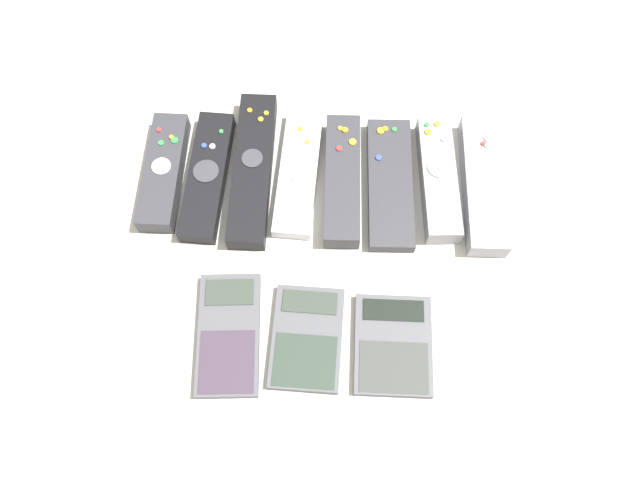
{
  "coord_description": "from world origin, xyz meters",
  "views": [
    {
      "loc": [
        0.01,
        -0.25,
        0.69
      ],
      "look_at": [
        0.0,
        0.03,
        0.01
      ],
      "focal_mm": 35.0,
      "sensor_mm": 36.0,
      "label": 1
    }
  ],
  "objects_px": {
    "remote_0": "(164,172)",
    "remote_5": "(390,184)",
    "remote_3": "(298,173)",
    "remote_4": "(342,180)",
    "remote_2": "(253,169)",
    "remote_1": "(207,176)",
    "calculator_0": "(229,334)",
    "remote_7": "(483,185)",
    "calculator_1": "(307,338)",
    "remote_6": "(438,178)",
    "calculator_2": "(393,345)"
  },
  "relations": [
    {
      "from": "remote_0",
      "to": "remote_1",
      "type": "bearing_deg",
      "value": -1.87
    },
    {
      "from": "remote_0",
      "to": "remote_3",
      "type": "bearing_deg",
      "value": 3.48
    },
    {
      "from": "remote_1",
      "to": "remote_6",
      "type": "relative_size",
      "value": 1.05
    },
    {
      "from": "calculator_1",
      "to": "calculator_2",
      "type": "bearing_deg",
      "value": -0.35
    },
    {
      "from": "remote_1",
      "to": "remote_2",
      "type": "relative_size",
      "value": 0.84
    },
    {
      "from": "remote_5",
      "to": "calculator_1",
      "type": "distance_m",
      "value": 0.22
    },
    {
      "from": "calculator_1",
      "to": "calculator_2",
      "type": "xyz_separation_m",
      "value": [
        0.1,
        -0.0,
        -0.0
      ]
    },
    {
      "from": "remote_2",
      "to": "remote_7",
      "type": "xyz_separation_m",
      "value": [
        0.28,
        -0.01,
        0.0
      ]
    },
    {
      "from": "remote_0",
      "to": "remote_2",
      "type": "height_order",
      "value": "same"
    },
    {
      "from": "remote_7",
      "to": "remote_0",
      "type": "bearing_deg",
      "value": 179.0
    },
    {
      "from": "remote_5",
      "to": "remote_6",
      "type": "xyz_separation_m",
      "value": [
        0.06,
        0.01,
        0.01
      ]
    },
    {
      "from": "remote_1",
      "to": "remote_6",
      "type": "bearing_deg",
      "value": 3.95
    },
    {
      "from": "remote_2",
      "to": "remote_4",
      "type": "height_order",
      "value": "remote_4"
    },
    {
      "from": "remote_1",
      "to": "remote_2",
      "type": "bearing_deg",
      "value": 13.67
    },
    {
      "from": "remote_0",
      "to": "remote_7",
      "type": "xyz_separation_m",
      "value": [
        0.39,
        0.0,
        0.0
      ]
    },
    {
      "from": "remote_5",
      "to": "calculator_0",
      "type": "distance_m",
      "value": 0.27
    },
    {
      "from": "remote_3",
      "to": "calculator_2",
      "type": "distance_m",
      "value": 0.24
    },
    {
      "from": "calculator_0",
      "to": "remote_5",
      "type": "bearing_deg",
      "value": 44.13
    },
    {
      "from": "remote_5",
      "to": "calculator_1",
      "type": "height_order",
      "value": "remote_5"
    },
    {
      "from": "remote_4",
      "to": "remote_6",
      "type": "xyz_separation_m",
      "value": [
        0.12,
        0.01,
        0.0
      ]
    },
    {
      "from": "remote_2",
      "to": "calculator_0",
      "type": "height_order",
      "value": "remote_2"
    },
    {
      "from": "remote_3",
      "to": "remote_5",
      "type": "height_order",
      "value": "same"
    },
    {
      "from": "remote_6",
      "to": "remote_2",
      "type": "bearing_deg",
      "value": 175.73
    },
    {
      "from": "remote_2",
      "to": "calculator_2",
      "type": "distance_m",
      "value": 0.27
    },
    {
      "from": "calculator_2",
      "to": "remote_3",
      "type": "bearing_deg",
      "value": 119.0
    },
    {
      "from": "remote_5",
      "to": "remote_1",
      "type": "bearing_deg",
      "value": 178.72
    },
    {
      "from": "remote_2",
      "to": "remote_6",
      "type": "xyz_separation_m",
      "value": [
        0.23,
        -0.0,
        0.0
      ]
    },
    {
      "from": "remote_0",
      "to": "remote_7",
      "type": "relative_size",
      "value": 0.85
    },
    {
      "from": "remote_3",
      "to": "remote_7",
      "type": "relative_size",
      "value": 0.95
    },
    {
      "from": "remote_6",
      "to": "calculator_2",
      "type": "xyz_separation_m",
      "value": [
        -0.05,
        -0.21,
        -0.01
      ]
    },
    {
      "from": "remote_4",
      "to": "remote_6",
      "type": "relative_size",
      "value": 1.04
    },
    {
      "from": "remote_3",
      "to": "remote_5",
      "type": "bearing_deg",
      "value": -1.9
    },
    {
      "from": "calculator_0",
      "to": "remote_1",
      "type": "bearing_deg",
      "value": 99.59
    },
    {
      "from": "calculator_0",
      "to": "remote_3",
      "type": "bearing_deg",
      "value": 68.77
    },
    {
      "from": "remote_2",
      "to": "remote_3",
      "type": "bearing_deg",
      "value": -0.61
    },
    {
      "from": "remote_1",
      "to": "remote_7",
      "type": "height_order",
      "value": "remote_7"
    },
    {
      "from": "remote_1",
      "to": "remote_3",
      "type": "bearing_deg",
      "value": 7.75
    },
    {
      "from": "remote_4",
      "to": "calculator_0",
      "type": "height_order",
      "value": "remote_4"
    },
    {
      "from": "remote_0",
      "to": "calculator_2",
      "type": "xyz_separation_m",
      "value": [
        0.28,
        -0.2,
        -0.01
      ]
    },
    {
      "from": "remote_6",
      "to": "remote_7",
      "type": "relative_size",
      "value": 0.92
    },
    {
      "from": "remote_4",
      "to": "calculator_1",
      "type": "height_order",
      "value": "remote_4"
    },
    {
      "from": "remote_5",
      "to": "remote_6",
      "type": "bearing_deg",
      "value": 4.98
    },
    {
      "from": "remote_2",
      "to": "calculator_1",
      "type": "distance_m",
      "value": 0.22
    },
    {
      "from": "remote_3",
      "to": "remote_4",
      "type": "distance_m",
      "value": 0.06
    },
    {
      "from": "remote_0",
      "to": "remote_5",
      "type": "relative_size",
      "value": 0.87
    },
    {
      "from": "remote_6",
      "to": "remote_7",
      "type": "height_order",
      "value": "same"
    },
    {
      "from": "calculator_1",
      "to": "calculator_0",
      "type": "bearing_deg",
      "value": -178.28
    },
    {
      "from": "remote_7",
      "to": "calculator_1",
      "type": "bearing_deg",
      "value": -136.9
    },
    {
      "from": "remote_4",
      "to": "remote_0",
      "type": "bearing_deg",
      "value": 178.37
    },
    {
      "from": "remote_0",
      "to": "remote_6",
      "type": "xyz_separation_m",
      "value": [
        0.34,
        0.01,
        0.0
      ]
    }
  ]
}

